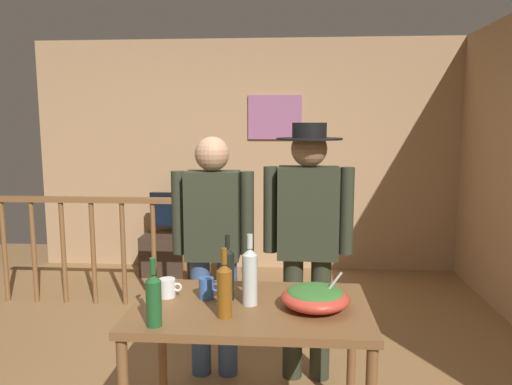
{
  "coord_description": "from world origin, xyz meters",
  "views": [
    {
      "loc": [
        0.51,
        -2.82,
        1.68
      ],
      "look_at": [
        0.31,
        -0.15,
        1.29
      ],
      "focal_mm": 33.9,
      "sensor_mm": 36.0,
      "label": 1
    }
  ],
  "objects_px": {
    "wine_glass": "(249,271)",
    "wine_bottle_clear": "(250,275)",
    "wine_bottle_dark": "(228,272)",
    "tv_console": "(183,254)",
    "serving_table": "(251,322)",
    "stair_railing": "(142,241)",
    "mug_white": "(168,288)",
    "person_standing_left": "(213,239)",
    "salad_bowl": "(315,297)",
    "wine_bottle_green": "(154,299)",
    "wine_bottle_amber": "(224,289)",
    "flat_screen_tv": "(182,211)",
    "framed_picture": "(275,117)",
    "person_standing_right": "(308,229)",
    "mug_blue": "(207,288)"
  },
  "relations": [
    {
      "from": "wine_bottle_dark",
      "to": "wine_bottle_amber",
      "type": "relative_size",
      "value": 1.03
    },
    {
      "from": "tv_console",
      "to": "wine_glass",
      "type": "xyz_separation_m",
      "value": [
        0.97,
        -2.68,
        0.67
      ]
    },
    {
      "from": "wine_bottle_amber",
      "to": "serving_table",
      "type": "bearing_deg",
      "value": 54.74
    },
    {
      "from": "serving_table",
      "to": "flat_screen_tv",
      "type": "bearing_deg",
      "value": 109.36
    },
    {
      "from": "person_standing_left",
      "to": "tv_console",
      "type": "bearing_deg",
      "value": -73.87
    },
    {
      "from": "framed_picture",
      "to": "wine_bottle_dark",
      "type": "height_order",
      "value": "framed_picture"
    },
    {
      "from": "tv_console",
      "to": "person_standing_left",
      "type": "bearing_deg",
      "value": -72.08
    },
    {
      "from": "serving_table",
      "to": "person_standing_right",
      "type": "relative_size",
      "value": 0.7
    },
    {
      "from": "flat_screen_tv",
      "to": "mug_blue",
      "type": "xyz_separation_m",
      "value": [
        0.77,
        -2.78,
        0.11
      ]
    },
    {
      "from": "wine_bottle_amber",
      "to": "person_standing_right",
      "type": "height_order",
      "value": "person_standing_right"
    },
    {
      "from": "mug_blue",
      "to": "person_standing_right",
      "type": "distance_m",
      "value": 0.87
    },
    {
      "from": "person_standing_left",
      "to": "wine_bottle_clear",
      "type": "bearing_deg",
      "value": 110.76
    },
    {
      "from": "wine_glass",
      "to": "wine_bottle_clear",
      "type": "bearing_deg",
      "value": -83.09
    },
    {
      "from": "wine_bottle_amber",
      "to": "person_standing_right",
      "type": "relative_size",
      "value": 0.2
    },
    {
      "from": "stair_railing",
      "to": "tv_console",
      "type": "distance_m",
      "value": 1.05
    },
    {
      "from": "framed_picture",
      "to": "wine_bottle_green",
      "type": "bearing_deg",
      "value": -96.96
    },
    {
      "from": "wine_bottle_green",
      "to": "mug_white",
      "type": "relative_size",
      "value": 2.57
    },
    {
      "from": "person_standing_left",
      "to": "wine_bottle_amber",
      "type": "bearing_deg",
      "value": 100.66
    },
    {
      "from": "flat_screen_tv",
      "to": "wine_bottle_clear",
      "type": "distance_m",
      "value": 3.02
    },
    {
      "from": "wine_bottle_clear",
      "to": "salad_bowl",
      "type": "bearing_deg",
      "value": -5.1
    },
    {
      "from": "stair_railing",
      "to": "person_standing_right",
      "type": "distance_m",
      "value": 1.93
    },
    {
      "from": "wine_bottle_dark",
      "to": "salad_bowl",
      "type": "bearing_deg",
      "value": -11.96
    },
    {
      "from": "wine_bottle_dark",
      "to": "wine_glass",
      "type": "bearing_deg",
      "value": 53.63
    },
    {
      "from": "salad_bowl",
      "to": "wine_glass",
      "type": "height_order",
      "value": "salad_bowl"
    },
    {
      "from": "flat_screen_tv",
      "to": "mug_blue",
      "type": "bearing_deg",
      "value": -74.55
    },
    {
      "from": "stair_railing",
      "to": "salad_bowl",
      "type": "relative_size",
      "value": 6.2
    },
    {
      "from": "framed_picture",
      "to": "salad_bowl",
      "type": "height_order",
      "value": "framed_picture"
    },
    {
      "from": "stair_railing",
      "to": "wine_bottle_green",
      "type": "xyz_separation_m",
      "value": [
        0.75,
        -2.2,
        0.29
      ]
    },
    {
      "from": "wine_glass",
      "to": "person_standing_right",
      "type": "distance_m",
      "value": 0.64
    },
    {
      "from": "stair_railing",
      "to": "mug_blue",
      "type": "height_order",
      "value": "stair_railing"
    },
    {
      "from": "stair_railing",
      "to": "wine_bottle_amber",
      "type": "bearing_deg",
      "value": -63.25
    },
    {
      "from": "tv_console",
      "to": "mug_white",
      "type": "relative_size",
      "value": 7.39
    },
    {
      "from": "serving_table",
      "to": "stair_railing",
      "type": "bearing_deg",
      "value": 121.06
    },
    {
      "from": "serving_table",
      "to": "wine_bottle_clear",
      "type": "bearing_deg",
      "value": 128.71
    },
    {
      "from": "wine_bottle_dark",
      "to": "mug_white",
      "type": "relative_size",
      "value": 2.8
    },
    {
      "from": "mug_white",
      "to": "wine_bottle_green",
      "type": "bearing_deg",
      "value": -84.89
    },
    {
      "from": "serving_table",
      "to": "salad_bowl",
      "type": "bearing_deg",
      "value": -4.07
    },
    {
      "from": "flat_screen_tv",
      "to": "wine_bottle_dark",
      "type": "height_order",
      "value": "wine_bottle_dark"
    },
    {
      "from": "mug_white",
      "to": "mug_blue",
      "type": "xyz_separation_m",
      "value": [
        0.21,
        -0.01,
        0.01
      ]
    },
    {
      "from": "tv_console",
      "to": "serving_table",
      "type": "bearing_deg",
      "value": -70.83
    },
    {
      "from": "wine_bottle_amber",
      "to": "tv_console",
      "type": "bearing_deg",
      "value": 106.35
    },
    {
      "from": "wine_glass",
      "to": "mug_white",
      "type": "distance_m",
      "value": 0.44
    },
    {
      "from": "mug_white",
      "to": "person_standing_left",
      "type": "height_order",
      "value": "person_standing_left"
    },
    {
      "from": "stair_railing",
      "to": "tv_console",
      "type": "xyz_separation_m",
      "value": [
        0.16,
        0.96,
        -0.39
      ]
    },
    {
      "from": "tv_console",
      "to": "salad_bowl",
      "type": "xyz_separation_m",
      "value": [
        1.32,
        -2.91,
        0.62
      ]
    },
    {
      "from": "flat_screen_tv",
      "to": "serving_table",
      "type": "bearing_deg",
      "value": -70.64
    },
    {
      "from": "framed_picture",
      "to": "wine_bottle_amber",
      "type": "bearing_deg",
      "value": -92.07
    },
    {
      "from": "framed_picture",
      "to": "flat_screen_tv",
      "type": "relative_size",
      "value": 0.87
    },
    {
      "from": "wine_bottle_dark",
      "to": "mug_blue",
      "type": "bearing_deg",
      "value": 178.66
    },
    {
      "from": "framed_picture",
      "to": "wine_bottle_green",
      "type": "relative_size",
      "value": 1.91
    }
  ]
}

